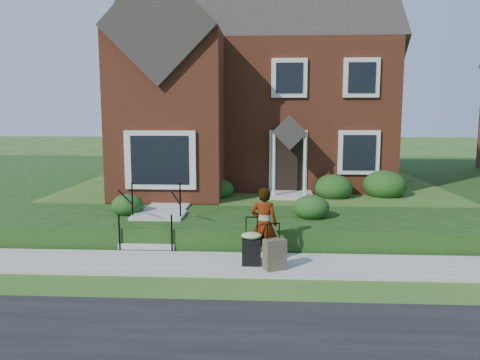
# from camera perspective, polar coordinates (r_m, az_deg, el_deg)

# --- Properties ---
(ground) EXTENTS (120.00, 120.00, 0.00)m
(ground) POSITION_cam_1_polar(r_m,az_deg,el_deg) (10.71, 0.72, -10.46)
(ground) COLOR #2D5119
(ground) RESTS_ON ground
(sidewalk) EXTENTS (60.00, 1.60, 0.08)m
(sidewalk) POSITION_cam_1_polar(r_m,az_deg,el_deg) (10.70, 0.72, -10.26)
(sidewalk) COLOR #9E9B93
(sidewalk) RESTS_ON ground
(terrace) EXTENTS (44.00, 20.00, 0.60)m
(terrace) POSITION_cam_1_polar(r_m,az_deg,el_deg) (21.57, 12.65, -0.41)
(terrace) COLOR #13370F
(terrace) RESTS_ON ground
(walkway) EXTENTS (1.20, 6.00, 0.06)m
(walkway) POSITION_cam_1_polar(r_m,az_deg,el_deg) (15.67, -7.67, -2.20)
(walkway) COLOR #9E9B93
(walkway) RESTS_ON terrace
(main_house) EXTENTS (10.40, 10.20, 9.40)m
(main_house) POSITION_cam_1_polar(r_m,az_deg,el_deg) (19.85, 1.34, 13.43)
(main_house) COLOR brown
(main_house) RESTS_ON terrace
(front_steps) EXTENTS (1.40, 2.02, 1.50)m
(front_steps) POSITION_cam_1_polar(r_m,az_deg,el_deg) (12.69, -10.32, -5.41)
(front_steps) COLOR #9E9B93
(front_steps) RESTS_ON ground
(foundation_shrubs) EXTENTS (10.19, 4.55, 1.02)m
(foundation_shrubs) POSITION_cam_1_polar(r_m,az_deg,el_deg) (15.31, 3.65, -0.81)
(foundation_shrubs) COLOR #103510
(foundation_shrubs) RESTS_ON terrace
(woman) EXTENTS (0.69, 0.53, 1.69)m
(woman) POSITION_cam_1_polar(r_m,az_deg,el_deg) (10.66, 2.95, -5.38)
(woman) COLOR #999999
(woman) RESTS_ON sidewalk
(suitcase_black) EXTENTS (0.45, 0.37, 1.09)m
(suitcase_black) POSITION_cam_1_polar(r_m,az_deg,el_deg) (10.40, 1.40, -8.13)
(suitcase_black) COLOR black
(suitcase_black) RESTS_ON sidewalk
(suitcase_olive) EXTENTS (0.53, 0.43, 1.01)m
(suitcase_olive) POSITION_cam_1_polar(r_m,az_deg,el_deg) (10.17, 4.25, -9.02)
(suitcase_olive) COLOR #4E4634
(suitcase_olive) RESTS_ON sidewalk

